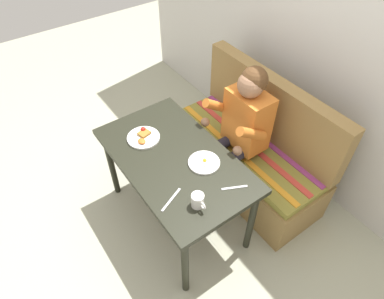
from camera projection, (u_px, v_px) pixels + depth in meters
The scene contains 10 objects.
ground_plane at pixel (178, 216), 2.86m from camera, with size 8.00×8.00×0.00m, color #A8A990.
back_wall at pixel (317, 30), 2.45m from camera, with size 4.40×0.10×2.60m, color beige.
table at pixel (175, 165), 2.40m from camera, with size 1.20×0.70×0.73m.
couch at pixel (249, 152), 2.94m from camera, with size 1.44×0.56×1.00m.
person at pixel (240, 125), 2.56m from camera, with size 0.45×0.61×1.21m.
plate_breakfast at pixel (143, 137), 2.47m from camera, with size 0.24×0.24×0.05m.
plate_eggs at pixel (204, 162), 2.30m from camera, with size 0.22×0.22×0.04m.
coffee_mug at pixel (198, 200), 2.02m from camera, with size 0.12×0.08×0.09m.
fork at pixel (234, 188), 2.15m from camera, with size 0.01×0.17×0.01m, color silver.
knife at pixel (171, 200), 2.09m from camera, with size 0.01×0.20×0.01m, color silver.
Camera 1 is at (1.37, -0.83, 2.44)m, focal length 31.51 mm.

